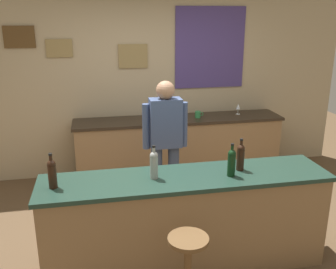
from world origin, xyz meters
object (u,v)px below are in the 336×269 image
at_px(bar_stool, 188,262).
at_px(wine_bottle_d, 241,156).
at_px(wine_glass_a, 181,109).
at_px(coffee_mug, 198,114).
at_px(wine_glass_b, 238,107).
at_px(bartender, 165,140).
at_px(wine_bottle_c, 232,162).
at_px(wine_bottle_b, 154,164).
at_px(wine_bottle_a, 52,173).

bearing_deg(bar_stool, wine_bottle_d, 44.53).
bearing_deg(wine_glass_a, coffee_mug, -24.06).
distance_m(wine_glass_b, coffee_mug, 0.64).
xyz_separation_m(bar_stool, coffee_mug, (0.81, 2.64, 0.49)).
height_order(bartender, bar_stool, bartender).
relative_size(wine_bottle_c, wine_glass_b, 1.97).
distance_m(wine_bottle_b, wine_bottle_c, 0.69).
bearing_deg(wine_glass_b, wine_bottle_a, -139.25).
bearing_deg(bartender, wine_bottle_b, -106.34).
bearing_deg(wine_glass_a, bar_stool, -101.92).
distance_m(wine_bottle_b, wine_glass_b, 2.64).
height_order(wine_bottle_c, wine_bottle_d, same).
relative_size(wine_bottle_a, wine_bottle_d, 1.00).
distance_m(wine_bottle_c, coffee_mug, 2.12).
relative_size(wine_bottle_a, coffee_mug, 2.45).
xyz_separation_m(bar_stool, wine_bottle_c, (0.53, 0.53, 0.60)).
height_order(wine_bottle_a, wine_bottle_b, same).
bearing_deg(wine_glass_b, wine_bottle_b, -127.45).
distance_m(bartender, wine_glass_b, 1.72).
xyz_separation_m(bar_stool, wine_bottle_d, (0.66, 0.65, 0.60)).
xyz_separation_m(bartender, bar_stool, (-0.13, -1.61, -0.48)).
relative_size(wine_bottle_b, wine_glass_b, 1.97).
bearing_deg(coffee_mug, wine_bottle_c, -97.58).
height_order(wine_bottle_a, coffee_mug, wine_bottle_a).
bearing_deg(wine_bottle_a, bartender, 41.56).
height_order(wine_bottle_b, wine_bottle_d, same).
height_order(wine_bottle_a, wine_bottle_d, same).
bearing_deg(bartender, wine_bottle_d, -61.22).
bearing_deg(coffee_mug, wine_bottle_d, -94.31).
height_order(wine_bottle_a, wine_glass_a, wine_bottle_a).
distance_m(wine_glass_a, coffee_mug, 0.26).
relative_size(wine_bottle_b, wine_glass_a, 1.97).
distance_m(wine_bottle_b, wine_bottle_d, 0.82).
bearing_deg(bar_stool, wine_glass_b, 61.97).
relative_size(wine_glass_a, coffee_mug, 1.24).
bearing_deg(wine_bottle_b, coffee_mug, 64.39).
bearing_deg(bar_stool, wine_bottle_a, 150.14).
bearing_deg(wine_glass_b, wine_bottle_d, -110.84).
height_order(bar_stool, coffee_mug, coffee_mug).
relative_size(bar_stool, wine_glass_b, 4.39).
relative_size(bartender, wine_bottle_b, 5.29).
height_order(wine_bottle_d, wine_glass_b, wine_bottle_d).
distance_m(bartender, wine_bottle_c, 1.15).
xyz_separation_m(wine_bottle_d, wine_glass_a, (-0.08, 2.09, -0.05)).
relative_size(bartender, wine_glass_b, 10.45).
bearing_deg(wine_glass_a, wine_bottle_d, -87.83).
relative_size(bar_stool, wine_bottle_c, 2.22).
bearing_deg(wine_bottle_d, wine_bottle_c, -138.79).
relative_size(wine_bottle_d, wine_glass_a, 1.97).
height_order(bartender, coffee_mug, bartender).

